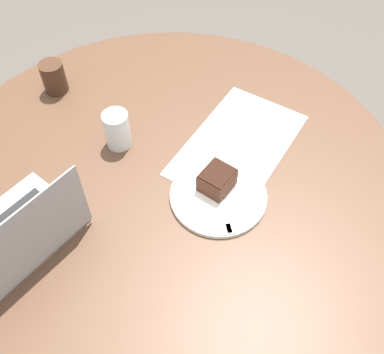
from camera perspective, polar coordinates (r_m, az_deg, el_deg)
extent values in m
plane|color=#4C4742|center=(1.85, -2.12, -14.90)|extent=(12.00, 12.00, 0.00)
cylinder|color=#4C3323|center=(1.84, -2.13, -14.78)|extent=(0.52, 0.52, 0.02)
cylinder|color=#4C3323|center=(1.50, -2.55, -9.18)|extent=(0.14, 0.14, 0.73)
cylinder|color=#4C3323|center=(1.19, -3.19, -0.36)|extent=(1.28, 1.28, 0.03)
cube|color=white|center=(1.25, 5.85, 4.13)|extent=(0.46, 0.36, 0.00)
cylinder|color=white|center=(1.13, 3.36, -2.39)|extent=(0.24, 0.24, 0.01)
cube|color=#472619|center=(1.12, 3.19, -0.40)|extent=(0.10, 0.10, 0.05)
cube|color=black|center=(1.10, 3.26, 0.51)|extent=(0.10, 0.09, 0.00)
cube|color=silver|center=(1.11, 3.81, -3.45)|extent=(0.16, 0.08, 0.00)
cube|color=silver|center=(1.07, 4.72, -6.61)|extent=(0.04, 0.04, 0.00)
cylinder|color=#3D2619|center=(1.44, -17.15, 12.01)|extent=(0.07, 0.07, 0.10)
cylinder|color=silver|center=(1.23, -9.48, 5.95)|extent=(0.07, 0.07, 0.11)
cube|color=gray|center=(1.14, -22.39, -7.35)|extent=(0.39, 0.33, 0.02)
cube|color=black|center=(1.13, -22.54, -7.09)|extent=(0.30, 0.22, 0.00)
cube|color=gray|center=(0.99, -20.50, -7.92)|extent=(0.30, 0.14, 0.20)
cube|color=black|center=(0.99, -20.63, -7.78)|extent=(0.28, 0.13, 0.18)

